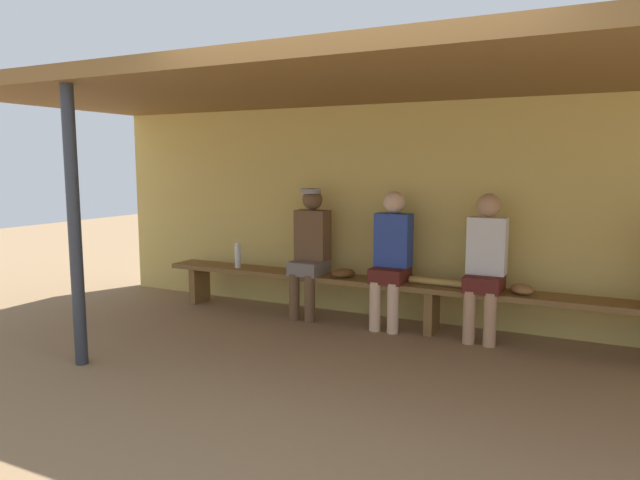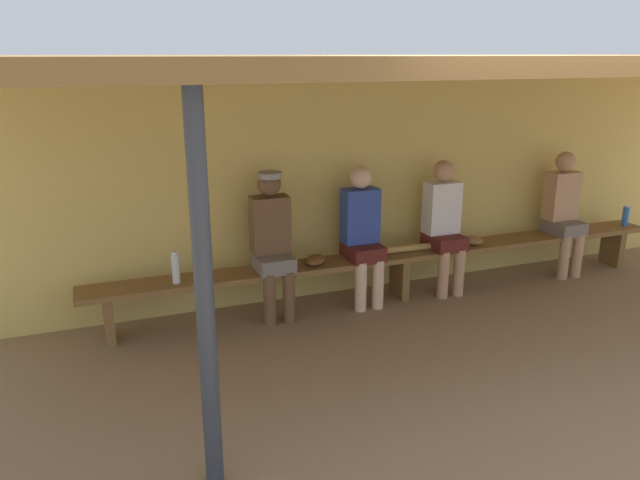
% 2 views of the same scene
% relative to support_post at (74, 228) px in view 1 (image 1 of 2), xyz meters
% --- Properties ---
extents(ground_plane, '(24.00, 24.00, 0.00)m').
position_rel_support_post_xyz_m(ground_plane, '(2.29, 0.55, -1.10)').
color(ground_plane, '#8C6D4C').
extents(back_wall, '(8.00, 0.20, 2.20)m').
position_rel_support_post_xyz_m(back_wall, '(2.29, 2.55, 0.00)').
color(back_wall, '#D8BC60').
rests_on(back_wall, ground).
extents(dugout_roof, '(8.00, 2.80, 0.12)m').
position_rel_support_post_xyz_m(dugout_roof, '(2.29, 1.25, 1.16)').
color(dugout_roof, brown).
rests_on(dugout_roof, back_wall).
extents(support_post, '(0.10, 0.10, 2.20)m').
position_rel_support_post_xyz_m(support_post, '(0.00, 0.00, 0.00)').
color(support_post, '#2D333D').
rests_on(support_post, ground).
extents(bench, '(6.00, 0.36, 0.46)m').
position_rel_support_post_xyz_m(bench, '(2.29, 2.10, -0.71)').
color(bench, brown).
rests_on(bench, ground).
extents(player_rightmost, '(0.34, 0.42, 1.34)m').
position_rel_support_post_xyz_m(player_rightmost, '(0.98, 2.10, -0.35)').
color(player_rightmost, slate).
rests_on(player_rightmost, ground).
extents(player_middle, '(0.34, 0.42, 1.34)m').
position_rel_support_post_xyz_m(player_middle, '(1.87, 2.10, -0.37)').
color(player_middle, '#591E19').
rests_on(player_middle, ground).
extents(player_in_white, '(0.34, 0.42, 1.34)m').
position_rel_support_post_xyz_m(player_in_white, '(2.76, 2.10, -0.37)').
color(player_in_white, '#591E19').
rests_on(player_in_white, ground).
extents(water_bottle_green, '(0.07, 0.07, 0.28)m').
position_rel_support_post_xyz_m(water_bottle_green, '(0.11, 2.05, -0.51)').
color(water_bottle_green, silver).
rests_on(water_bottle_green, bench).
extents(baseball_glove_dark_brown, '(0.29, 0.29, 0.09)m').
position_rel_support_post_xyz_m(baseball_glove_dark_brown, '(3.09, 2.08, -0.60)').
color(baseball_glove_dark_brown, olive).
rests_on(baseball_glove_dark_brown, bench).
extents(baseball_glove_worn, '(0.29, 0.29, 0.09)m').
position_rel_support_post_xyz_m(baseball_glove_worn, '(1.38, 2.07, -0.60)').
color(baseball_glove_worn, brown).
rests_on(baseball_glove_worn, bench).
extents(baseball_bat, '(0.78, 0.11, 0.07)m').
position_rel_support_post_xyz_m(baseball_bat, '(2.44, 2.10, -0.61)').
color(baseball_bat, tan).
rests_on(baseball_bat, bench).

